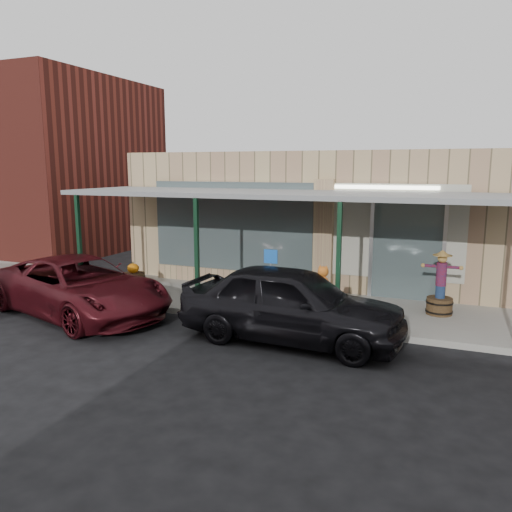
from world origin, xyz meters
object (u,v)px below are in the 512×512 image
at_px(parked_sedan, 291,303).
at_px(barrel_scarecrow, 440,293).
at_px(barrel_pumpkin, 134,278).
at_px(car_maroon, 79,287).
at_px(handicap_sign, 271,273).

bearing_deg(parked_sedan, barrel_scarecrow, -44.03).
xyz_separation_m(barrel_scarecrow, parked_sedan, (-2.94, -2.78, 0.14)).
bearing_deg(parked_sedan, barrel_pumpkin, 70.70).
bearing_deg(barrel_scarecrow, car_maroon, -136.31).
distance_m(barrel_scarecrow, barrel_pumpkin, 8.71).
xyz_separation_m(barrel_scarecrow, handicap_sign, (-3.86, -1.60, 0.50)).
height_order(parked_sedan, car_maroon, parked_sedan).
bearing_deg(barrel_scarecrow, barrel_pumpkin, -152.32).
height_order(barrel_pumpkin, parked_sedan, parked_sedan).
relative_size(barrel_pumpkin, handicap_sign, 0.48).
bearing_deg(barrel_pumpkin, car_maroon, -86.68).
xyz_separation_m(handicap_sign, parked_sedan, (0.92, -1.18, -0.36)).
relative_size(handicap_sign, car_maroon, 0.31).
distance_m(handicap_sign, parked_sedan, 1.53).
distance_m(barrel_pumpkin, handicap_sign, 5.02).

